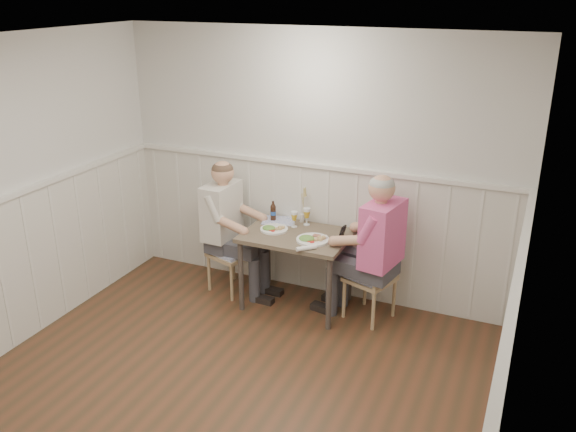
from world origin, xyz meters
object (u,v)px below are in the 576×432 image
object	(u,v)px
beer_bottle	(273,212)
man_in_pink	(376,262)
diner_cream	(226,237)
dining_table	(296,243)
chair_right	(375,276)
chair_left	(228,248)
grass_vase	(302,205)

from	to	relation	value
beer_bottle	man_in_pink	bearing A→B (deg)	-11.88
diner_cream	beer_bottle	world-z (taller)	diner_cream
dining_table	beer_bottle	bearing A→B (deg)	146.33
chair_right	man_in_pink	size ratio (longest dim) A/B	0.57
chair_right	diner_cream	world-z (taller)	diner_cream
chair_right	dining_table	bearing A→B (deg)	-177.15
chair_right	chair_left	bearing A→B (deg)	179.79
chair_right	diner_cream	distance (m)	1.55
dining_table	beer_bottle	world-z (taller)	beer_bottle
dining_table	grass_vase	xyz separation A→B (m)	(-0.07, 0.31, 0.27)
chair_left	man_in_pink	xyz separation A→B (m)	(1.55, -0.05, 0.16)
man_in_pink	dining_table	bearing A→B (deg)	179.56
diner_cream	beer_bottle	distance (m)	0.54
chair_left	man_in_pink	size ratio (longest dim) A/B	0.57
grass_vase	diner_cream	bearing A→B (deg)	-158.00
dining_table	chair_right	size ratio (longest dim) A/B	1.20
dining_table	beer_bottle	xyz separation A→B (m)	(-0.35, 0.23, 0.19)
dining_table	chair_right	distance (m)	0.79
dining_table	grass_vase	bearing A→B (deg)	102.83
dining_table	chair_left	bearing A→B (deg)	176.73
dining_table	man_in_pink	size ratio (longest dim) A/B	0.68
grass_vase	chair_right	bearing A→B (deg)	-18.01
beer_bottle	grass_vase	size ratio (longest dim) A/B	0.53
dining_table	man_in_pink	world-z (taller)	man_in_pink
beer_bottle	dining_table	bearing A→B (deg)	-33.67
beer_bottle	grass_vase	distance (m)	0.30
chair_right	beer_bottle	xyz separation A→B (m)	(-1.11, 0.19, 0.39)
chair_left	grass_vase	size ratio (longest dim) A/B	2.19
man_in_pink	beer_bottle	distance (m)	1.18
chair_right	beer_bottle	bearing A→B (deg)	170.14
diner_cream	beer_bottle	size ratio (longest dim) A/B	6.92
chair_left	beer_bottle	distance (m)	0.60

